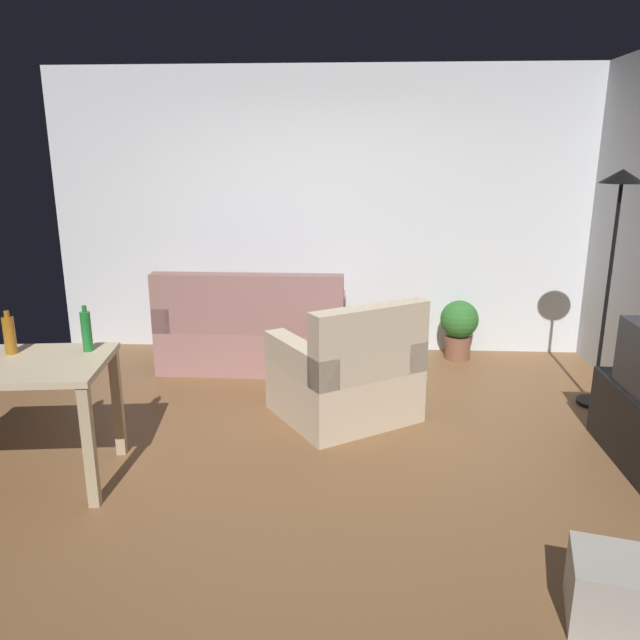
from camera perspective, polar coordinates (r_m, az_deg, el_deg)
ground_plane at (r=4.27m, az=-1.78°, el=-11.67°), size 5.20×4.40×0.02m
wall_rear at (r=6.02m, az=0.03°, el=9.88°), size 5.20×0.10×2.70m
couch at (r=5.69m, az=-6.18°, el=-1.26°), size 1.66×0.84×0.92m
torchiere_lamp at (r=5.03m, az=25.80°, el=7.97°), size 0.32×0.32×1.81m
desk at (r=4.03m, az=-27.46°, el=-4.97°), size 1.28×0.85×0.76m
potted_plant at (r=5.99m, az=12.78°, el=-0.49°), size 0.36×0.36×0.57m
armchair at (r=4.57m, az=2.57°, el=-5.28°), size 1.21×1.20×0.92m
storage_box at (r=3.09m, az=26.84°, el=-21.80°), size 0.55×0.45×0.30m
bottle_amber at (r=4.10m, az=-26.88°, el=-1.24°), size 0.07×0.07×0.27m
bottle_green at (r=3.96m, az=-20.86°, el=-0.95°), size 0.06×0.06×0.28m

